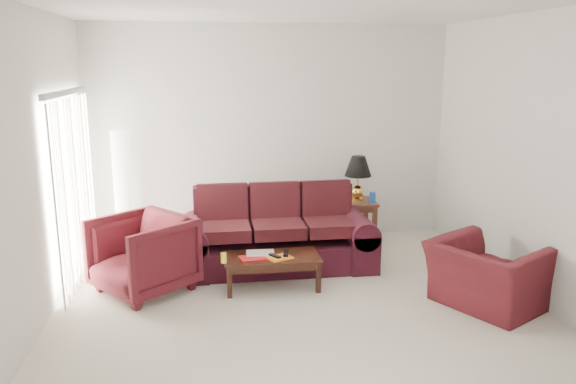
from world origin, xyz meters
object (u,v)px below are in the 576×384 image
Objects in this scene: armchair_right at (487,275)px; coffee_table at (272,272)px; end_table at (355,221)px; floor_lamp at (123,192)px; sofa at (277,230)px; armchair_left at (143,255)px.

armchair_right is 0.98× the size of coffee_table.
end_table reaches higher than coffee_table.
armchair_right is (3.92, -2.30, -0.49)m from floor_lamp.
armchair_right is at bearing -3.67° from coffee_table.
armchair_left is at bearing -165.22° from sofa.
sofa is 2.26× the size of armchair_right.
sofa is at bearing 69.21° from armchair_left.
armchair_right is 2.30m from coffee_table.
sofa reaches higher than end_table.
floor_lamp is at bearing 157.51° from coffee_table.
floor_lamp is at bearing -179.44° from end_table.
armchair_left reaches higher than end_table.
armchair_right is at bearing -71.64° from end_table.
armchair_left is 0.90× the size of armchair_right.
sofa reaches higher than armchair_right.
end_table is at bearing 77.12° from armchair_left.
floor_lamp is 1.49m from armchair_left.
floor_lamp reaches higher than end_table.
sofa is at bearing -144.36° from end_table.
end_table is 3.19m from floor_lamp.
floor_lamp is (-1.92, 0.85, 0.35)m from sofa.
sofa is at bearing -23.83° from floor_lamp.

